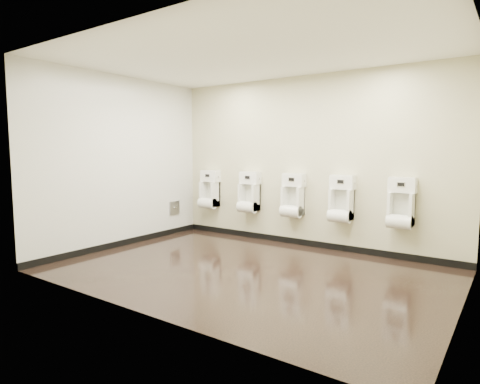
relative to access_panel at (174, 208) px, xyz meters
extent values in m
cube|color=black|center=(2.48, -1.20, -0.50)|extent=(5.00, 3.50, 0.00)
cube|color=white|center=(2.48, -1.20, 2.30)|extent=(5.00, 3.50, 0.00)
cube|color=beige|center=(2.48, 0.55, 0.90)|extent=(5.00, 0.02, 2.80)
cube|color=beige|center=(2.48, -2.95, 0.90)|extent=(5.00, 0.02, 2.80)
cube|color=beige|center=(-0.02, -1.20, 0.90)|extent=(0.02, 3.50, 2.80)
cube|color=beige|center=(4.98, -1.20, 0.90)|extent=(0.02, 3.50, 2.80)
cube|color=silver|center=(-0.01, -1.20, 0.90)|extent=(0.01, 3.50, 2.80)
cube|color=black|center=(2.48, 0.54, -0.45)|extent=(5.00, 0.02, 0.10)
cube|color=black|center=(-0.01, -1.20, -0.45)|extent=(0.02, 3.50, 0.10)
cube|color=#9E9EA3|center=(0.00, 0.00, 0.00)|extent=(0.03, 0.25, 0.25)
cylinder|color=silver|center=(0.02, 0.00, 0.00)|extent=(0.02, 0.04, 0.04)
cube|color=white|center=(0.52, 0.43, 0.26)|extent=(0.33, 0.24, 0.47)
cube|color=silver|center=(0.52, 0.51, 0.30)|extent=(0.25, 0.01, 0.35)
cylinder|color=white|center=(0.52, 0.37, 0.09)|extent=(0.33, 0.20, 0.20)
cube|color=white|center=(0.52, 0.46, 0.59)|extent=(0.37, 0.18, 0.20)
cube|color=black|center=(0.52, 0.37, 0.61)|extent=(0.09, 0.01, 0.05)
cube|color=silver|center=(0.52, 0.37, 0.61)|extent=(0.11, 0.01, 0.07)
cylinder|color=silver|center=(0.71, 0.46, 0.59)|extent=(0.01, 0.03, 0.03)
cube|color=white|center=(1.43, 0.43, 0.26)|extent=(0.33, 0.24, 0.47)
cube|color=silver|center=(1.43, 0.51, 0.30)|extent=(0.25, 0.01, 0.35)
cylinder|color=white|center=(1.43, 0.37, 0.09)|extent=(0.33, 0.20, 0.20)
cube|color=white|center=(1.43, 0.46, 0.59)|extent=(0.37, 0.18, 0.20)
cube|color=black|center=(1.43, 0.37, 0.61)|extent=(0.09, 0.01, 0.05)
cube|color=silver|center=(1.43, 0.37, 0.61)|extent=(0.11, 0.01, 0.07)
cylinder|color=silver|center=(1.62, 0.46, 0.59)|extent=(0.01, 0.03, 0.03)
cube|color=white|center=(2.31, 0.43, 0.26)|extent=(0.33, 0.24, 0.47)
cube|color=silver|center=(2.31, 0.51, 0.30)|extent=(0.25, 0.01, 0.35)
cylinder|color=white|center=(2.31, 0.37, 0.09)|extent=(0.33, 0.20, 0.20)
cube|color=white|center=(2.31, 0.46, 0.59)|extent=(0.37, 0.18, 0.20)
cube|color=black|center=(2.31, 0.37, 0.61)|extent=(0.09, 0.01, 0.05)
cube|color=silver|center=(2.31, 0.37, 0.61)|extent=(0.11, 0.01, 0.07)
cylinder|color=silver|center=(2.50, 0.46, 0.59)|extent=(0.01, 0.03, 0.03)
cube|color=white|center=(3.14, 0.43, 0.26)|extent=(0.33, 0.24, 0.47)
cube|color=silver|center=(3.14, 0.51, 0.30)|extent=(0.25, 0.01, 0.35)
cylinder|color=white|center=(3.14, 0.37, 0.09)|extent=(0.33, 0.20, 0.20)
cube|color=white|center=(3.14, 0.46, 0.59)|extent=(0.37, 0.18, 0.20)
cube|color=black|center=(3.14, 0.37, 0.61)|extent=(0.09, 0.01, 0.05)
cube|color=silver|center=(3.14, 0.37, 0.61)|extent=(0.11, 0.01, 0.07)
cylinder|color=silver|center=(3.33, 0.46, 0.59)|extent=(0.01, 0.03, 0.03)
cube|color=white|center=(4.02, 0.43, 0.26)|extent=(0.33, 0.24, 0.47)
cube|color=silver|center=(4.02, 0.51, 0.30)|extent=(0.25, 0.01, 0.35)
cylinder|color=white|center=(4.02, 0.37, 0.09)|extent=(0.33, 0.20, 0.20)
cube|color=white|center=(4.02, 0.46, 0.59)|extent=(0.37, 0.18, 0.20)
cube|color=black|center=(4.02, 0.37, 0.61)|extent=(0.09, 0.01, 0.05)
cube|color=silver|center=(4.02, 0.37, 0.61)|extent=(0.11, 0.01, 0.07)
cylinder|color=silver|center=(4.21, 0.46, 0.59)|extent=(0.01, 0.03, 0.03)
camera|label=1|loc=(5.37, -5.50, 1.09)|focal=30.00mm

